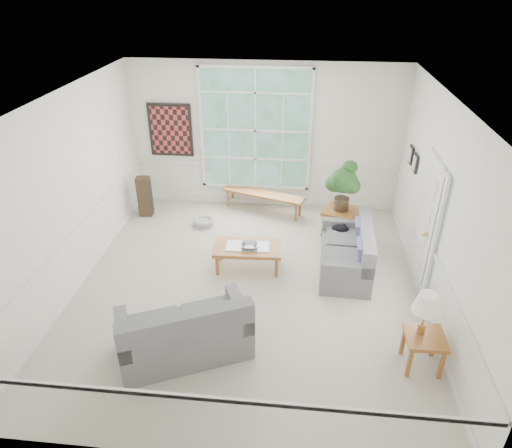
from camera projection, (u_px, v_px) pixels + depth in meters
The scene contains 24 objects.
floor at pixel (249, 286), 7.39m from camera, with size 5.50×6.00×0.01m, color #B9B29F.
ceiling at pixel (247, 100), 5.92m from camera, with size 5.50×6.00×0.02m, color white.
wall_back at pixel (265, 137), 9.25m from camera, with size 5.50×0.02×3.00m, color white.
wall_front at pixel (208, 355), 4.05m from camera, with size 5.50×0.02×3.00m, color white.
wall_left at pixel (68, 195), 6.90m from camera, with size 0.02×6.00×3.00m, color white.
wall_right at pixel (442, 213), 6.41m from camera, with size 0.02×6.00×3.00m, color white.
window_back at pixel (255, 130), 9.16m from camera, with size 2.30×0.08×2.40m, color white.
entry_door at pixel (424, 220), 7.15m from camera, with size 0.08×0.90×2.10m, color white.
door_sidelight at pixel (435, 235), 6.56m from camera, with size 0.08×0.26×1.90m, color white.
wall_art at pixel (170, 130), 9.34m from camera, with size 0.90×0.06×1.10m, color maroon.
wall_frame_near at pixel (415, 163), 7.90m from camera, with size 0.04×0.26×0.32m, color black.
wall_frame_far at pixel (410, 155), 8.25m from camera, with size 0.04×0.26×0.32m, color black.
loveseat_right at pixel (346, 249), 7.58m from camera, with size 0.81×1.56×0.84m, color slate.
loveseat_front at pixel (183, 325), 5.92m from camera, with size 1.68×0.87×0.91m, color slate.
coffee_table at pixel (248, 257), 7.76m from camera, with size 1.13×0.62×0.42m, color #975825.
pewter_bowl at pixel (249, 245), 7.61m from camera, with size 0.34×0.34×0.08m, color gray.
window_bench at pixel (263, 202), 9.59m from camera, with size 1.74×0.34×0.41m, color #975825.
end_table at pixel (340, 224), 8.59m from camera, with size 0.59×0.59×0.59m, color #975825.
houseplant at pixel (343, 186), 8.22m from camera, with size 0.55×0.55×0.95m, color #254F1F, non-canonical shape.
side_table at pixel (422, 351), 5.80m from camera, with size 0.49×0.49×0.50m, color #975825.
table_lamp at pixel (425, 314), 5.59m from camera, with size 0.35×0.35×0.60m, color white, non-canonical shape.
pet_bed at pixel (204, 222), 9.12m from camera, with size 0.41×0.41×0.12m, color gray.
floor_speaker at pixel (145, 196), 9.32m from camera, with size 0.26×0.21×0.85m, color #3A2A1A.
cat at pixel (340, 228), 8.03m from camera, with size 0.30×0.21×0.14m, color black.
Camera 1 is at (0.73, -5.90, 4.50)m, focal length 32.00 mm.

